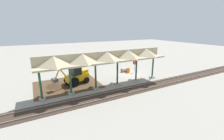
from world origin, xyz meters
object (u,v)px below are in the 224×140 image
at_px(stop_sign, 135,64).
at_px(backhoe, 76,76).
at_px(traffic_barrel, 128,70).
at_px(concrete_pipe, 125,70).

distance_m(stop_sign, backhoe, 10.83).
xyz_separation_m(backhoe, traffic_barrel, (-9.73, -1.26, -0.82)).
relative_size(stop_sign, backhoe, 0.42).
bearing_deg(backhoe, concrete_pipe, -168.11).
height_order(backhoe, concrete_pipe, backhoe).
xyz_separation_m(stop_sign, concrete_pipe, (1.39, -1.13, -1.21)).
height_order(stop_sign, backhoe, backhoe).
height_order(stop_sign, traffic_barrel, stop_sign).
bearing_deg(concrete_pipe, stop_sign, 140.70).
height_order(stop_sign, concrete_pipe, stop_sign).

